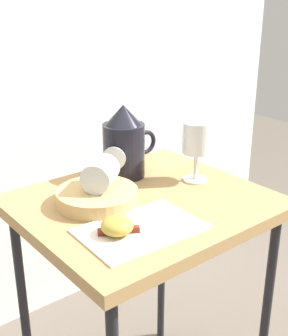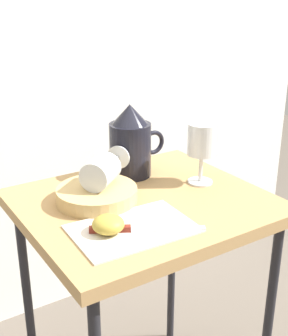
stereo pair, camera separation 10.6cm
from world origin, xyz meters
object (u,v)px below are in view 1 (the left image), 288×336
at_px(wine_glass_tipped_near, 101,173).
at_px(table, 144,224).
at_px(pitcher, 124,148).
at_px(apple_half_left, 117,226).
at_px(knife, 138,230).
at_px(wine_glass_upright, 197,141).
at_px(basket_tray, 97,197).

bearing_deg(wine_glass_tipped_near, table, -35.32).
bearing_deg(wine_glass_tipped_near, pitcher, 34.41).
xyz_separation_m(table, apple_half_left, (-0.15, -0.10, 0.09)).
relative_size(table, wine_glass_tipped_near, 4.30).
xyz_separation_m(pitcher, apple_half_left, (-0.21, -0.25, -0.06)).
bearing_deg(knife, apple_half_left, 154.02).
bearing_deg(wine_glass_upright, wine_glass_tipped_near, 169.03).
bearing_deg(wine_glass_upright, basket_tray, 171.32).
bearing_deg(wine_glass_upright, apple_half_left, -161.80).
xyz_separation_m(basket_tray, pitcher, (0.15, 0.10, 0.06)).
xyz_separation_m(basket_tray, knife, (-0.01, -0.17, -0.01)).
bearing_deg(pitcher, table, -110.10).
bearing_deg(basket_tray, knife, -93.98).
bearing_deg(knife, table, 47.15).
distance_m(wine_glass_tipped_near, apple_half_left, 0.18).
relative_size(basket_tray, knife, 0.87).
height_order(basket_tray, knife, basket_tray).
distance_m(table, apple_half_left, 0.20).
height_order(pitcher, apple_half_left, pitcher).
bearing_deg(knife, wine_glass_tipped_near, 80.50).
distance_m(wine_glass_tipped_near, knife, 0.19).
bearing_deg(apple_half_left, basket_tray, 71.06).
distance_m(table, wine_glass_tipped_near, 0.17).
bearing_deg(wine_glass_upright, table, -177.57).
height_order(pitcher, knife, pitcher).
xyz_separation_m(table, wine_glass_tipped_near, (-0.08, 0.06, 0.14)).
bearing_deg(table, apple_half_left, -146.36).
xyz_separation_m(table, knife, (-0.11, -0.12, 0.08)).
height_order(basket_tray, wine_glass_tipped_near, wine_glass_tipped_near).
bearing_deg(knife, pitcher, 58.45).
bearing_deg(basket_tray, apple_half_left, -108.94).
relative_size(basket_tray, apple_half_left, 2.85).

